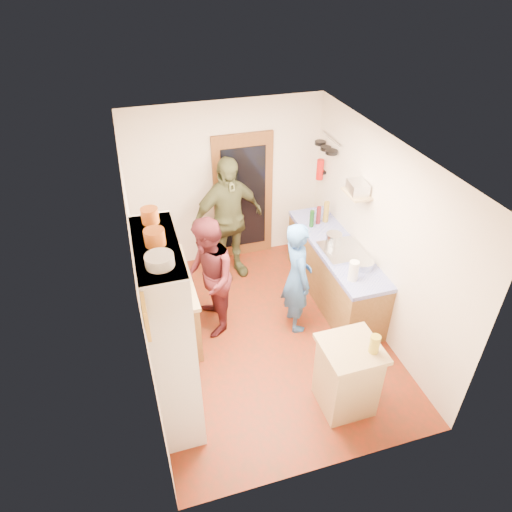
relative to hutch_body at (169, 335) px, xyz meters
name	(u,v)px	position (x,y,z in m)	size (l,w,h in m)	color
floor	(265,334)	(1.30, 0.80, -1.11)	(3.00, 4.00, 0.02)	maroon
ceiling	(268,151)	(1.30, 0.80, 1.51)	(3.00, 4.00, 0.02)	silver
wall_back	(227,184)	(1.30, 2.81, 0.20)	(3.00, 0.02, 2.60)	beige
wall_front	(339,383)	(1.30, -1.21, 0.20)	(3.00, 0.02, 2.60)	beige
wall_left	(139,277)	(-0.21, 0.80, 0.20)	(0.02, 4.00, 2.60)	beige
wall_right	(379,236)	(2.81, 0.80, 0.20)	(0.02, 4.00, 2.60)	beige
door_frame	(243,198)	(1.55, 2.77, -0.05)	(0.95, 0.06, 2.10)	brown
door_glass	(244,199)	(1.55, 2.74, -0.05)	(0.70, 0.02, 1.70)	black
hutch_body	(169,335)	(0.00, 0.00, 0.00)	(0.40, 1.20, 2.20)	silver
hutch_top_shelf	(156,247)	(0.00, 0.00, 1.08)	(0.40, 1.14, 0.04)	silver
plate_stack	(160,260)	(0.00, -0.32, 1.15)	(0.24, 0.24, 0.10)	white
orange_pot_a	(155,237)	(0.00, 0.01, 1.17)	(0.18, 0.18, 0.15)	orange
orange_pot_b	(150,216)	(0.00, 0.41, 1.17)	(0.17, 0.17, 0.15)	orange
left_counter_base	(169,306)	(0.10, 1.25, -0.68)	(0.60, 1.40, 0.85)	brown
left_counter_top	(165,279)	(0.10, 1.25, -0.23)	(0.64, 1.44, 0.05)	tan
toaster	(174,295)	(0.15, 0.75, -0.10)	(0.26, 0.17, 0.19)	white
kettle	(162,279)	(0.05, 1.08, -0.10)	(0.18, 0.18, 0.20)	white
orange_bowl	(170,270)	(0.18, 1.33, -0.16)	(0.19, 0.19, 0.09)	orange
chopping_board	(161,251)	(0.12, 1.84, -0.19)	(0.30, 0.22, 0.03)	tan
right_counter_base	(334,273)	(2.50, 1.30, -0.68)	(0.60, 2.20, 0.84)	brown
right_counter_top	(337,247)	(2.50, 1.30, -0.23)	(0.62, 2.22, 0.06)	#111CAB
hob	(343,251)	(2.50, 1.12, -0.18)	(0.55, 0.58, 0.04)	silver
pot_on_hob	(334,238)	(2.45, 1.32, -0.09)	(0.22, 0.22, 0.14)	silver
bottle_a	(312,219)	(2.35, 1.87, -0.07)	(0.07, 0.07, 0.26)	#143F14
bottle_b	(318,215)	(2.48, 1.93, -0.06)	(0.07, 0.07, 0.27)	#591419
bottle_c	(326,212)	(2.61, 1.95, -0.03)	(0.08, 0.08, 0.33)	olive
paper_towel	(354,271)	(2.35, 0.53, -0.07)	(0.12, 0.12, 0.27)	white
mixing_bowl	(363,264)	(2.60, 0.72, -0.15)	(0.27, 0.27, 0.10)	silver
island_base	(347,378)	(1.81, -0.53, -0.67)	(0.55, 0.55, 0.86)	tan
island_top	(352,349)	(1.81, -0.53, -0.22)	(0.62, 0.62, 0.05)	tan
cutting_board	(345,346)	(1.76, -0.48, -0.21)	(0.35, 0.28, 0.02)	white
oil_jar	(375,344)	(2.00, -0.65, -0.08)	(0.11, 0.11, 0.21)	#AD9E2D
pan_rail	(331,139)	(2.76, 2.33, 0.95)	(0.02, 0.02, 0.65)	silver
pan_hang_a	(331,152)	(2.70, 2.15, 0.82)	(0.18, 0.18, 0.05)	black
pan_hang_b	(326,148)	(2.70, 2.35, 0.80)	(0.16, 0.16, 0.05)	black
pan_hang_c	(320,143)	(2.70, 2.55, 0.81)	(0.17, 0.17, 0.05)	black
wall_shelf	(357,194)	(2.67, 1.25, 0.60)	(0.26, 0.42, 0.03)	tan
radio	(358,187)	(2.67, 1.25, 0.69)	(0.22, 0.30, 0.15)	silver
ext_bracket	(323,172)	(2.77, 2.50, 0.35)	(0.06, 0.10, 0.04)	black
fire_extinguisher	(320,170)	(2.71, 2.50, 0.40)	(0.11, 0.11, 0.32)	red
picture_frame	(146,317)	(-0.18, -0.75, 0.95)	(0.03, 0.25, 0.30)	gold
person_hob	(300,278)	(1.78, 0.86, -0.30)	(0.58, 0.38, 1.60)	#305EA3
person_left	(210,276)	(0.66, 1.19, -0.26)	(0.82, 0.64, 1.68)	#47161B
person_back	(229,220)	(1.19, 2.28, -0.11)	(1.16, 0.48, 1.97)	#3F4125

